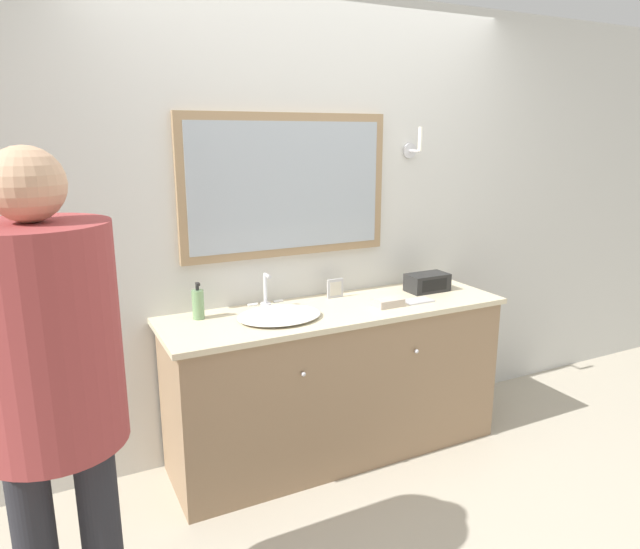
{
  "coord_description": "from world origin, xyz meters",
  "views": [
    {
      "loc": [
        -1.43,
        -2.31,
        1.8
      ],
      "look_at": [
        -0.11,
        0.32,
        1.07
      ],
      "focal_mm": 32.0,
      "sensor_mm": 36.0,
      "label": 1
    }
  ],
  "objects_px": {
    "person": "(48,366)",
    "soap_bottle": "(198,304)",
    "sink_basin": "(279,314)",
    "picture_frame": "(335,288)",
    "appliance_box": "(427,282)"
  },
  "relations": [
    {
      "from": "person",
      "to": "soap_bottle",
      "type": "bearing_deg",
      "value": 51.85
    },
    {
      "from": "sink_basin",
      "to": "soap_bottle",
      "type": "xyz_separation_m",
      "value": [
        -0.38,
        0.17,
        0.06
      ]
    },
    {
      "from": "sink_basin",
      "to": "picture_frame",
      "type": "bearing_deg",
      "value": 24.7
    },
    {
      "from": "appliance_box",
      "to": "person",
      "type": "relative_size",
      "value": 0.14
    },
    {
      "from": "sink_basin",
      "to": "picture_frame",
      "type": "xyz_separation_m",
      "value": [
        0.44,
        0.2,
        0.04
      ]
    },
    {
      "from": "sink_basin",
      "to": "appliance_box",
      "type": "distance_m",
      "value": 1.01
    },
    {
      "from": "appliance_box",
      "to": "soap_bottle",
      "type": "bearing_deg",
      "value": 176.12
    },
    {
      "from": "appliance_box",
      "to": "person",
      "type": "height_order",
      "value": "person"
    },
    {
      "from": "sink_basin",
      "to": "picture_frame",
      "type": "height_order",
      "value": "sink_basin"
    },
    {
      "from": "picture_frame",
      "to": "soap_bottle",
      "type": "bearing_deg",
      "value": -178.05
    },
    {
      "from": "sink_basin",
      "to": "soap_bottle",
      "type": "distance_m",
      "value": 0.42
    },
    {
      "from": "sink_basin",
      "to": "picture_frame",
      "type": "distance_m",
      "value": 0.48
    },
    {
      "from": "soap_bottle",
      "to": "person",
      "type": "height_order",
      "value": "person"
    },
    {
      "from": "person",
      "to": "picture_frame",
      "type": "bearing_deg",
      "value": 31.48
    },
    {
      "from": "appliance_box",
      "to": "person",
      "type": "xyz_separation_m",
      "value": [
        -2.09,
        -0.81,
        0.16
      ]
    }
  ]
}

